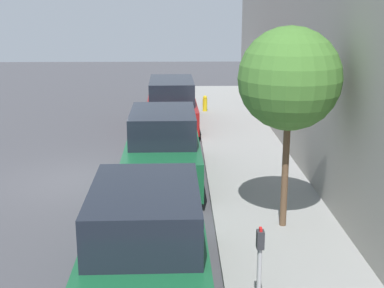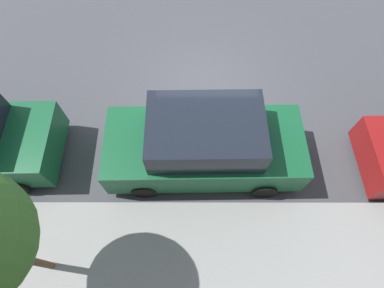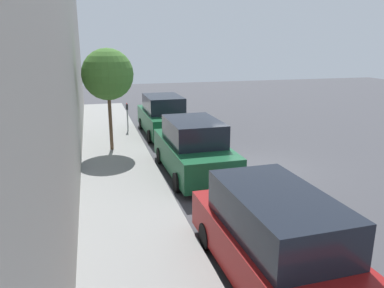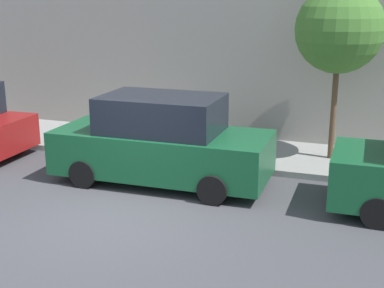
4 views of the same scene
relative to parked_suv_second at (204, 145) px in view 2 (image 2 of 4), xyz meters
The scene contains 3 objects.
ground_plane 2.48m from the parked_suv_second, behind, with size 60.00×60.00×0.00m, color #424247.
sidewalk 2.70m from the parked_suv_second, ahead, with size 2.71×32.00×0.15m.
parked_suv_second is the anchor object (origin of this frame).
Camera 2 is at (5.61, -0.37, 7.41)m, focal length 28.00 mm.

